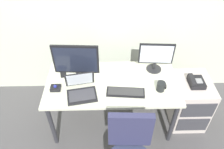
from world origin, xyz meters
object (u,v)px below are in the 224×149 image
object	(u,v)px
keyboard	(126,92)
trackball_mouse	(56,88)
coffee_mug	(161,86)
cell_phone	(63,73)
monitor_main	(76,61)
file_cabinet	(189,101)
monitor_side	(156,56)
laptop	(81,90)
desk_phone	(196,82)

from	to	relation	value
keyboard	trackball_mouse	xyz separation A→B (m)	(-0.77, 0.07, 0.01)
trackball_mouse	keyboard	bearing A→B (deg)	-5.49
coffee_mug	cell_phone	bearing A→B (deg)	165.02
monitor_main	keyboard	distance (m)	0.63
file_cabinet	cell_phone	size ratio (longest dim) A/B	4.58
file_cabinet	monitor_side	size ratio (longest dim) A/B	1.62
keyboard	coffee_mug	xyz separation A→B (m)	(0.39, 0.04, 0.04)
file_cabinet	laptop	bearing A→B (deg)	-172.36
desk_phone	keyboard	xyz separation A→B (m)	(-0.83, -0.17, 0.03)
trackball_mouse	coffee_mug	size ratio (longest dim) A/B	1.01
monitor_side	cell_phone	size ratio (longest dim) A/B	2.83
monitor_side	desk_phone	bearing A→B (deg)	-25.37
keyboard	trackball_mouse	bearing A→B (deg)	174.51
monitor_main	desk_phone	bearing A→B (deg)	-2.74
keyboard	coffee_mug	bearing A→B (deg)	5.61
desk_phone	keyboard	world-z (taller)	desk_phone
trackball_mouse	file_cabinet	bearing A→B (deg)	4.08
coffee_mug	cell_phone	distance (m)	1.15
desk_phone	cell_phone	world-z (taller)	desk_phone
file_cabinet	trackball_mouse	xyz separation A→B (m)	(-1.60, -0.11, 0.40)
monitor_main	laptop	bearing A→B (deg)	-76.29
file_cabinet	laptop	world-z (taller)	laptop
monitor_side	cell_phone	world-z (taller)	monitor_side
desk_phone	monitor_main	size ratio (longest dim) A/B	0.40
desk_phone	monitor_side	xyz separation A→B (m)	(-0.45, 0.22, 0.22)
desk_phone	laptop	distance (m)	1.31
file_cabinet	trackball_mouse	world-z (taller)	trackball_mouse
desk_phone	cell_phone	size ratio (longest dim) A/B	1.41
desk_phone	cell_phone	xyz separation A→B (m)	(-1.55, 0.16, 0.02)
monitor_side	trackball_mouse	world-z (taller)	monitor_side
monitor_side	laptop	bearing A→B (deg)	-156.15
trackball_mouse	cell_phone	bearing A→B (deg)	80.25
desk_phone	coffee_mug	bearing A→B (deg)	-163.12
monitor_side	keyboard	world-z (taller)	monitor_side
monitor_main	coffee_mug	bearing A→B (deg)	-12.17
keyboard	laptop	xyz separation A→B (m)	(-0.48, 0.01, 0.04)
monitor_side	cell_phone	distance (m)	1.11
file_cabinet	monitor_main	xyz separation A→B (m)	(-1.36, 0.05, 0.64)
monitor_side	cell_phone	xyz separation A→B (m)	(-1.09, -0.05, -0.20)
file_cabinet	monitor_main	distance (m)	1.51
monitor_main	trackball_mouse	world-z (taller)	monitor_main
trackball_mouse	laptop	bearing A→B (deg)	-12.09
cell_phone	coffee_mug	bearing A→B (deg)	-28.22
desk_phone	keyboard	bearing A→B (deg)	-168.29
monitor_main	cell_phone	distance (m)	0.33
coffee_mug	monitor_main	bearing A→B (deg)	167.83
file_cabinet	trackball_mouse	size ratio (longest dim) A/B	5.91
monitor_side	coffee_mug	distance (m)	0.38
monitor_side	keyboard	distance (m)	0.57
file_cabinet	keyboard	distance (m)	0.94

